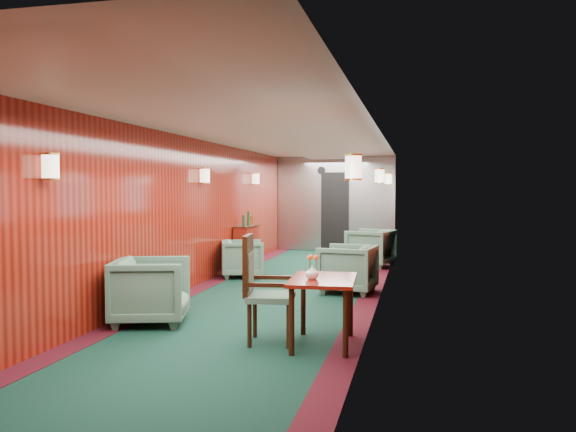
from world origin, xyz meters
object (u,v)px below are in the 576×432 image
(credenza, at_px, (247,246))
(side_chair, at_px, (261,284))
(armchair_left_near, at_px, (151,291))
(armchair_left_far, at_px, (243,258))
(armchair_right_near, at_px, (347,269))
(dining_table, at_px, (323,289))
(armchair_right_far, at_px, (371,248))

(credenza, bearing_deg, side_chair, -71.38)
(armchair_left_near, height_order, armchair_left_far, armchair_left_near)
(side_chair, height_order, armchair_left_far, side_chair)
(armchair_left_near, distance_m, armchair_right_near, 3.18)
(side_chair, height_order, credenza, credenza)
(dining_table, relative_size, armchair_right_near, 1.17)
(armchair_left_near, bearing_deg, armchair_left_far, -16.50)
(armchair_left_near, bearing_deg, credenza, -12.71)
(side_chair, distance_m, armchair_left_far, 4.33)
(armchair_left_near, bearing_deg, armchair_right_far, -37.91)
(armchair_left_near, distance_m, armchair_right_far, 5.82)
(dining_table, distance_m, armchair_right_far, 5.89)
(armchair_right_far, bearing_deg, armchair_left_far, -31.11)
(armchair_left_far, xyz_separation_m, armchair_right_near, (2.02, -1.10, 0.03))
(side_chair, xyz_separation_m, credenza, (-1.79, 5.32, -0.17))
(side_chair, bearing_deg, armchair_right_far, 75.34)
(dining_table, height_order, armchair_left_far, dining_table)
(armchair_left_far, height_order, armchair_right_near, armchair_right_near)
(dining_table, distance_m, armchair_left_near, 2.19)
(dining_table, xyz_separation_m, armchair_right_far, (0.01, 5.89, -0.19))
(credenza, distance_m, armchair_left_near, 4.83)
(side_chair, xyz_separation_m, armchair_right_far, (0.65, 5.92, -0.22))
(credenza, height_order, armchair_left_far, credenza)
(armchair_left_far, bearing_deg, armchair_right_near, -138.83)
(side_chair, distance_m, armchair_left_near, 1.58)
(armchair_right_near, relative_size, armchair_right_far, 0.96)
(credenza, relative_size, armchair_right_near, 1.38)
(armchair_left_far, distance_m, armchair_right_near, 2.30)
(dining_table, bearing_deg, armchair_right_near, 88.77)
(armchair_left_near, relative_size, armchair_right_near, 1.05)
(side_chair, distance_m, armchair_right_near, 3.02)
(dining_table, bearing_deg, armchair_right_far, 86.62)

